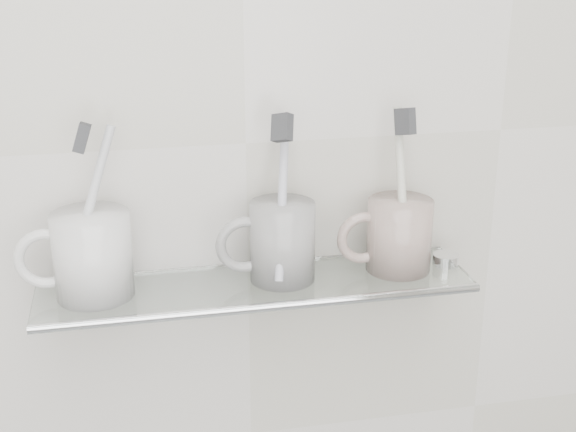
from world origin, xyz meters
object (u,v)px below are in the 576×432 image
object	(u,v)px
mug_left	(93,255)
shelf_glass	(256,286)
mug_center	(282,242)
mug_right	(399,235)

from	to	relation	value
mug_left	shelf_glass	bearing A→B (deg)	-5.49
mug_center	mug_left	bearing A→B (deg)	-177.71
mug_center	mug_right	xyz separation A→B (m)	(0.14, 0.00, -0.00)
shelf_glass	mug_right	xyz separation A→B (m)	(0.17, 0.00, 0.05)
shelf_glass	mug_center	distance (m)	0.06
shelf_glass	mug_left	bearing A→B (deg)	178.42
mug_left	mug_center	size ratio (longest dim) A/B	1.03
mug_left	mug_center	xyz separation A→B (m)	(0.21, 0.00, -0.00)
mug_left	mug_right	distance (m)	0.35
shelf_glass	mug_center	world-z (taller)	mug_center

